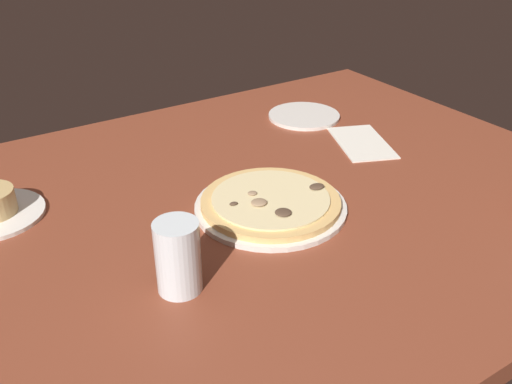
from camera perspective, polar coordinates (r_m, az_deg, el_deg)
The scene contains 5 objects.
dining_table at distance 112.26cm, azimuth -1.43°, elevation -1.89°, with size 150.00×110.00×4.00cm, color brown.
pizza_main at distance 108.26cm, azimuth 1.49°, elevation -1.18°, with size 29.14×29.14×3.28cm.
water_glass at distance 86.88cm, azimuth -7.82°, elevation -6.76°, with size 6.99×6.99×11.80cm.
side_plate at distance 151.46cm, azimuth 4.85°, elevation 7.63°, with size 18.73×18.73×0.90cm, color silver.
paper_menu at distance 138.27cm, azimuth 10.57°, elevation 4.91°, with size 11.37×19.79×0.30cm, color silver.
Camera 1 is at (-49.86, -82.08, 60.12)cm, focal length 39.82 mm.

